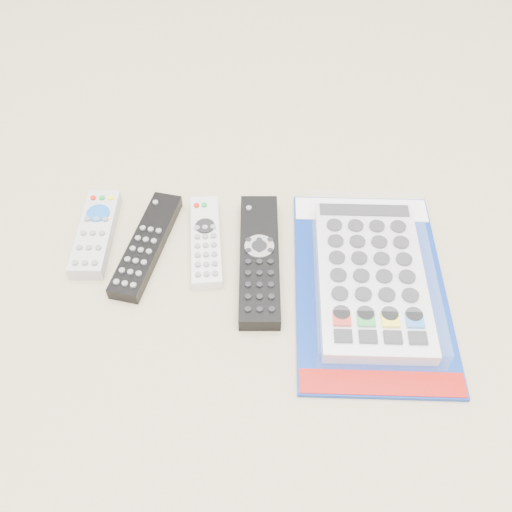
# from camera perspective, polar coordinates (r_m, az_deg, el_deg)

# --- Properties ---
(remote_small_grey) EXTENTS (0.06, 0.17, 0.03)m
(remote_small_grey) POSITION_cam_1_polar(r_m,az_deg,el_deg) (0.92, -15.73, 2.27)
(remote_small_grey) COLOR #ADACAF
(remote_small_grey) RESTS_ON ground
(remote_slim_black) EXTENTS (0.08, 0.21, 0.02)m
(remote_slim_black) POSITION_cam_1_polar(r_m,az_deg,el_deg) (0.88, -10.88, 1.10)
(remote_slim_black) COLOR black
(remote_slim_black) RESTS_ON ground
(remote_silver_dvd) EXTENTS (0.07, 0.18, 0.02)m
(remote_silver_dvd) POSITION_cam_1_polar(r_m,az_deg,el_deg) (0.88, -5.05, 1.54)
(remote_silver_dvd) COLOR silver
(remote_silver_dvd) RESTS_ON ground
(remote_large_black) EXTENTS (0.07, 0.24, 0.03)m
(remote_large_black) POSITION_cam_1_polar(r_m,az_deg,el_deg) (0.85, 0.33, -0.26)
(remote_large_black) COLOR black
(remote_large_black) RESTS_ON ground
(jumbo_remote_packaged) EXTENTS (0.22, 0.36, 0.05)m
(jumbo_remote_packaged) POSITION_cam_1_polar(r_m,az_deg,el_deg) (0.83, 11.44, -1.89)
(jumbo_remote_packaged) COLOR navy
(jumbo_remote_packaged) RESTS_ON ground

